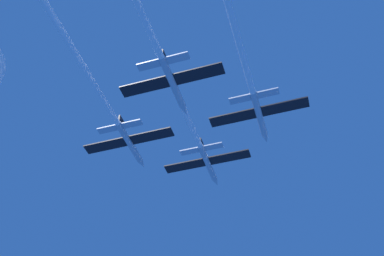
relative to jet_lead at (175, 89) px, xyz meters
name	(u,v)px	position (x,y,z in m)	size (l,w,h in m)	color
jet_lead	(175,89)	(0.00, 0.00, 0.00)	(15.72, 59.09, 2.60)	#B2BAC6
jet_left_wing	(93,82)	(-10.93, -5.80, -0.91)	(15.72, 49.50, 2.60)	#B2BAC6
jet_right_wing	(234,26)	(11.32, -8.97, -0.94)	(15.72, 56.23, 2.60)	#B2BAC6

